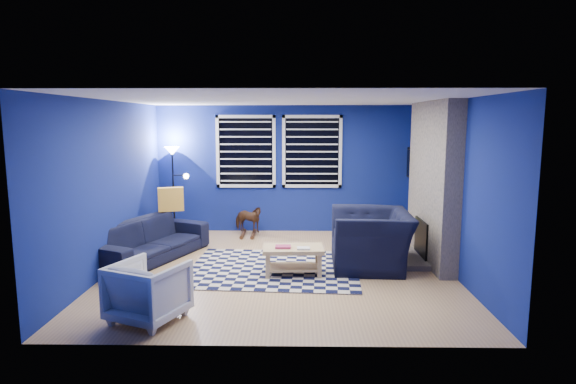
% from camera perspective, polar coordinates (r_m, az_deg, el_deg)
% --- Properties ---
extents(floor, '(5.00, 5.00, 0.00)m').
position_cam_1_polar(floor, '(7.32, -0.95, -9.08)').
color(floor, tan).
rests_on(floor, ground).
extents(ceiling, '(5.00, 5.00, 0.00)m').
position_cam_1_polar(ceiling, '(6.98, -1.00, 10.89)').
color(ceiling, white).
rests_on(ceiling, wall_back).
extents(wall_back, '(5.00, 0.00, 5.00)m').
position_cam_1_polar(wall_back, '(9.52, -0.47, 2.72)').
color(wall_back, navy).
rests_on(wall_back, floor).
extents(wall_left, '(0.00, 5.00, 5.00)m').
position_cam_1_polar(wall_left, '(7.55, -20.31, 0.67)').
color(wall_left, navy).
rests_on(wall_left, floor).
extents(wall_right, '(0.00, 5.00, 5.00)m').
position_cam_1_polar(wall_right, '(7.39, 18.78, 0.59)').
color(wall_right, navy).
rests_on(wall_right, floor).
extents(fireplace, '(0.65, 2.00, 2.50)m').
position_cam_1_polar(fireplace, '(7.83, 16.67, 0.71)').
color(fireplace, gray).
rests_on(fireplace, floor).
extents(window_left, '(1.17, 0.06, 1.42)m').
position_cam_1_polar(window_left, '(9.50, -5.02, 4.80)').
color(window_left, black).
rests_on(window_left, wall_back).
extents(window_right, '(1.17, 0.06, 1.42)m').
position_cam_1_polar(window_right, '(9.46, 2.86, 4.80)').
color(window_right, black).
rests_on(window_right, wall_back).
extents(tv, '(0.07, 1.00, 0.58)m').
position_cam_1_polar(tv, '(9.27, 14.76, 3.22)').
color(tv, black).
rests_on(tv, wall_right).
extents(rug, '(2.62, 2.15, 0.02)m').
position_cam_1_polar(rug, '(7.30, -1.71, -9.05)').
color(rug, black).
rests_on(rug, floor).
extents(sofa, '(2.33, 1.61, 0.63)m').
position_cam_1_polar(sofa, '(8.01, -16.11, -5.50)').
color(sofa, black).
rests_on(sofa, floor).
extents(armchair_big, '(1.35, 1.19, 0.85)m').
position_cam_1_polar(armchair_big, '(7.41, 9.83, -5.55)').
color(armchair_big, black).
rests_on(armchair_big, floor).
extents(armchair_bent, '(0.95, 0.96, 0.67)m').
position_cam_1_polar(armchair_bent, '(5.65, -16.21, -11.21)').
color(armchair_bent, gray).
rests_on(armchair_bent, floor).
extents(rocking_horse, '(0.51, 0.68, 0.53)m').
position_cam_1_polar(rocking_horse, '(9.28, -4.77, -3.19)').
color(rocking_horse, '#4B2718').
rests_on(rocking_horse, floor).
extents(coffee_table, '(0.88, 0.53, 0.43)m').
position_cam_1_polar(coffee_table, '(6.96, 0.60, -7.44)').
color(coffee_table, tan).
rests_on(coffee_table, rug).
extents(cabinet, '(0.55, 0.39, 0.53)m').
position_cam_1_polar(cabinet, '(9.27, 11.13, -3.95)').
color(cabinet, tan).
rests_on(cabinet, floor).
extents(floor_lamp, '(0.46, 0.29, 1.70)m').
position_cam_1_polar(floor_lamp, '(9.55, -13.43, 3.38)').
color(floor_lamp, black).
rests_on(floor_lamp, floor).
extents(throw_pillow, '(0.46, 0.25, 0.41)m').
position_cam_1_polar(throw_pillow, '(8.64, -13.72, -0.85)').
color(throw_pillow, gold).
rests_on(throw_pillow, sofa).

